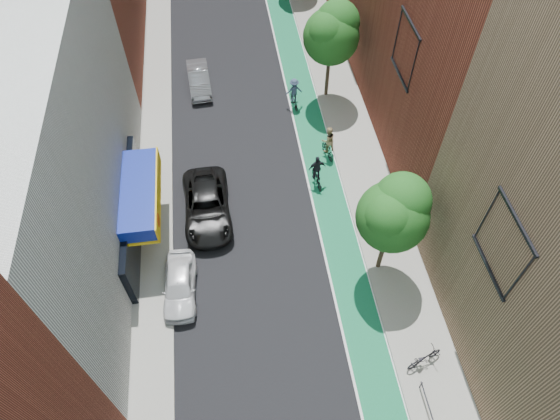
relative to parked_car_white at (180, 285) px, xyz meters
name	(u,v)px	position (x,y,z in m)	size (l,w,h in m)	color
bike_lane	(298,79)	(8.60, 16.04, -0.67)	(2.00, 68.00, 0.01)	#126533
sidewalk_left	(157,91)	(-1.40, 16.04, -0.60)	(2.00, 68.00, 0.15)	gray
sidewalk_right	(333,76)	(11.10, 16.04, -0.60)	(3.00, 68.00, 0.15)	gray
building_left_white	(16,165)	(-6.40, 4.04, 5.33)	(8.00, 20.00, 12.00)	silver
tree_near	(394,212)	(10.25, 0.06, 3.98)	(3.40, 3.36, 6.42)	#332619
tree_mid	(332,32)	(10.25, 14.06, 4.22)	(3.55, 3.53, 6.74)	#332619
parked_car_white	(180,285)	(0.00, 0.00, 0.00)	(1.59, 3.95, 1.35)	silver
parked_car_black	(207,206)	(1.60, 4.75, 0.09)	(2.53, 5.49, 1.52)	black
parked_car_silver	(199,79)	(1.60, 16.16, 0.00)	(1.43, 4.09, 1.35)	gray
cyclist_lane_near	(328,144)	(9.15, 8.42, 0.30)	(1.02, 1.60, 2.17)	black
cyclist_lane_mid	(317,174)	(8.09, 6.25, 0.12)	(1.07, 1.79, 2.10)	black
cyclist_lane_far	(294,94)	(7.85, 13.37, 0.26)	(1.19, 1.76, 2.08)	black
parked_bike_far	(424,358)	(10.88, -5.25, -0.04)	(0.64, 1.82, 0.96)	black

